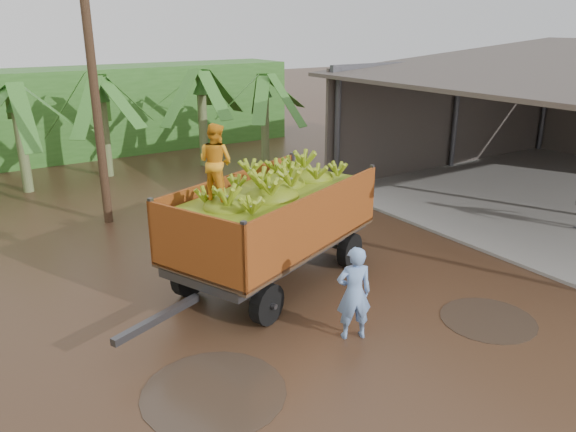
% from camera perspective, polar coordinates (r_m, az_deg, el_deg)
% --- Properties ---
extents(ground, '(100.00, 100.00, 0.00)m').
position_cam_1_polar(ground, '(11.80, 1.66, -8.04)').
color(ground, black).
rests_on(ground, ground).
extents(packing_shed, '(12.78, 10.80, 4.76)m').
position_cam_1_polar(packing_shed, '(20.82, 26.51, 9.19)').
color(packing_shed, gray).
rests_on(packing_shed, ground).
extents(hedge_north, '(22.00, 3.00, 3.60)m').
position_cam_1_polar(hedge_north, '(25.15, -24.18, 9.28)').
color(hedge_north, '#2D661E').
rests_on(hedge_north, ground).
extents(banana_trailer, '(6.67, 3.94, 3.66)m').
position_cam_1_polar(banana_trailer, '(11.89, -1.60, -0.22)').
color(banana_trailer, '#C1591B').
rests_on(banana_trailer, ground).
extents(man_blue, '(0.75, 0.63, 1.75)m').
position_cam_1_polar(man_blue, '(10.01, 6.71, -7.78)').
color(man_blue, '#779DD9').
rests_on(man_blue, ground).
extents(utility_pole, '(1.20, 0.24, 8.36)m').
position_cam_1_polar(utility_pole, '(15.94, -19.29, 13.96)').
color(utility_pole, '#47301E').
rests_on(utility_pole, ground).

